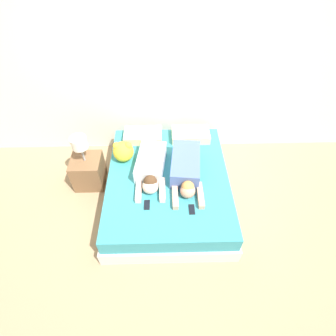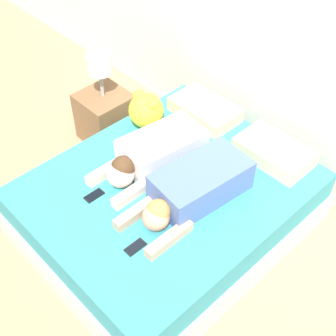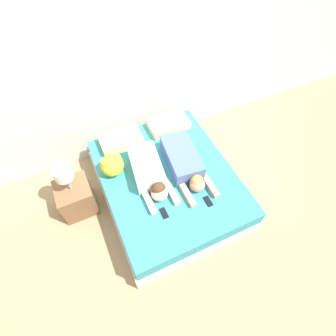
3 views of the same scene
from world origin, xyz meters
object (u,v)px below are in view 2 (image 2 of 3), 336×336
(pillow_head_right, at_px, (274,152))
(cell_phone_right, at_px, (135,247))
(cell_phone_left, at_px, (94,195))
(plush_toy, at_px, (146,110))
(person_right, at_px, (193,189))
(bed, at_px, (168,204))
(nightstand, at_px, (105,113))
(pillow_head_left, at_px, (205,110))
(person_left, at_px, (152,154))

(pillow_head_right, bearing_deg, cell_phone_right, -93.91)
(cell_phone_left, height_order, plush_toy, plush_toy)
(person_right, height_order, cell_phone_left, person_right)
(pillow_head_right, distance_m, cell_phone_right, 1.31)
(bed, distance_m, nightstand, 1.19)
(person_right, height_order, nightstand, nightstand)
(bed, xyz_separation_m, cell_phone_left, (-0.26, -0.46, 0.24))
(bed, relative_size, pillow_head_right, 3.54)
(bed, relative_size, pillow_head_left, 3.54)
(person_left, bearing_deg, cell_phone_right, -50.07)
(pillow_head_right, xyz_separation_m, plush_toy, (-0.96, -0.43, 0.09))
(pillow_head_left, distance_m, nightstand, 0.95)
(cell_phone_right, distance_m, plush_toy, 1.24)
(pillow_head_right, bearing_deg, cell_phone_left, -116.94)
(bed, height_order, pillow_head_left, pillow_head_left)
(plush_toy, bearing_deg, nightstand, -177.41)
(pillow_head_left, height_order, pillow_head_right, same)
(bed, relative_size, person_right, 2.01)
(bed, distance_m, person_right, 0.42)
(cell_phone_right, height_order, nightstand, nightstand)
(plush_toy, height_order, nightstand, nightstand)
(person_left, bearing_deg, nightstand, 164.41)
(cell_phone_right, xyz_separation_m, plush_toy, (-0.87, 0.87, 0.14))
(pillow_head_left, xyz_separation_m, person_left, (0.13, -0.71, 0.04))
(bed, xyz_separation_m, person_right, (0.23, 0.01, 0.35))
(cell_phone_left, xyz_separation_m, nightstand, (-0.89, 0.77, -0.18))
(person_left, xyz_separation_m, cell_phone_left, (-0.04, -0.51, -0.10))
(cell_phone_right, height_order, plush_toy, plush_toy)
(cell_phone_left, bearing_deg, cell_phone_right, -8.35)
(pillow_head_left, distance_m, cell_phone_right, 1.45)
(bed, bearing_deg, cell_phone_right, -63.56)
(cell_phone_left, bearing_deg, person_left, 85.41)
(pillow_head_left, height_order, plush_toy, plush_toy)
(pillow_head_right, distance_m, person_right, 0.76)
(cell_phone_right, xyz_separation_m, nightstand, (-1.42, 0.85, -0.18))
(pillow_head_left, height_order, nightstand, nightstand)
(pillow_head_left, height_order, person_left, person_left)
(cell_phone_left, xyz_separation_m, cell_phone_right, (0.53, -0.08, 0.00))
(pillow_head_right, xyz_separation_m, person_left, (-0.58, -0.71, 0.04))
(pillow_head_right, xyz_separation_m, cell_phone_right, (-0.09, -1.30, -0.05))
(pillow_head_left, bearing_deg, nightstand, -150.24)
(pillow_head_right, relative_size, person_left, 0.61)
(person_left, height_order, plush_toy, plush_toy)
(plush_toy, bearing_deg, pillow_head_right, 24.10)
(bed, xyz_separation_m, plush_toy, (-0.60, 0.33, 0.38))
(cell_phone_right, distance_m, nightstand, 1.66)
(pillow_head_left, bearing_deg, plush_toy, -119.72)
(cell_phone_left, relative_size, cell_phone_right, 1.00)
(person_right, height_order, plush_toy, plush_toy)
(pillow_head_right, bearing_deg, plush_toy, -155.90)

